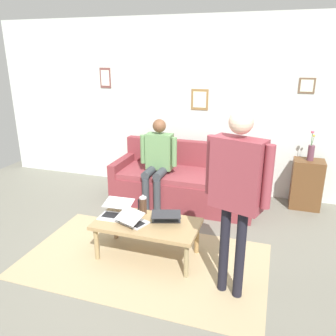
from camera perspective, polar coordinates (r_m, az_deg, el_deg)
name	(u,v)px	position (r m, az deg, el deg)	size (l,w,h in m)	color
ground_plane	(147,256)	(3.91, -3.57, -14.67)	(7.68, 7.68, 0.00)	slate
area_rug	(144,260)	(3.84, -4.00, -15.30)	(2.63, 1.51, 0.01)	tan
back_wall	(196,107)	(5.42, 4.79, 10.25)	(7.04, 0.11, 2.70)	silver
couch	(185,183)	(5.07, 2.82, -2.56)	(2.07, 0.86, 0.88)	brown
coffee_table	(147,226)	(3.72, -3.55, -9.80)	(1.13, 0.58, 0.42)	#9D7E53
laptop_left	(166,217)	(3.71, -0.31, -8.30)	(0.39, 0.37, 0.12)	#28282D
laptop_center	(133,220)	(3.67, -5.99, -8.76)	(0.36, 0.36, 0.15)	silver
laptop_right	(116,212)	(3.87, -8.83, -7.32)	(0.34, 0.37, 0.14)	silver
french_press	(143,205)	(3.86, -4.24, -6.27)	(0.10, 0.08, 0.23)	#4C3323
side_shelf	(306,184)	(5.27, 22.37, -2.54)	(0.42, 0.32, 0.72)	brown
flower_vase	(311,151)	(5.12, 23.05, 2.70)	(0.09, 0.09, 0.44)	brown
person_standing	(237,183)	(2.91, 11.57, -2.53)	(0.59, 0.33, 1.74)	black
person_seated	(158,158)	(4.82, -1.76, 1.63)	(0.55, 0.51, 1.28)	#35393F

